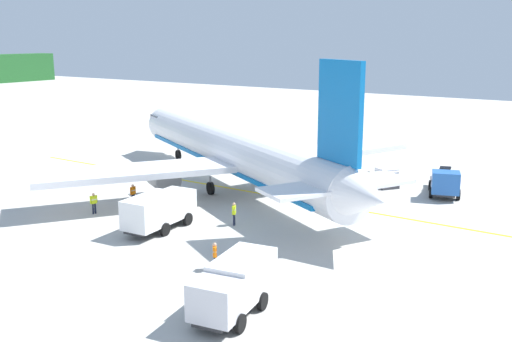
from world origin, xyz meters
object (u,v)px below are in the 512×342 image
service_truck_baggage (235,285)px  cargo_container_far (327,188)px  crew_supervisor (215,254)px  service_truck_catering (159,209)px  crew_marshaller (234,212)px  cargo_container_near (351,180)px  cargo_container_mid (386,178)px  service_truck_fuel (445,183)px  airliner_foreground (233,151)px  crew_loader_right (94,202)px  crew_loader_left (133,192)px

service_truck_baggage → cargo_container_far: service_truck_baggage is taller
cargo_container_far → crew_supervisor: cargo_container_far is taller
service_truck_baggage → service_truck_catering: 14.01m
crew_marshaller → service_truck_catering: bearing=134.5°
cargo_container_near → cargo_container_mid: (2.62, -2.26, -0.05)m
service_truck_fuel → service_truck_baggage: size_ratio=1.09×
service_truck_baggage → cargo_container_far: size_ratio=2.90×
airliner_foreground → service_truck_catering: bearing=-168.6°
crew_marshaller → crew_loader_right: bearing=109.1°
service_truck_catering → crew_supervisor: size_ratio=3.65×
crew_marshaller → crew_supervisor: (-7.37, -3.94, -0.01)m
crew_loader_left → crew_supervisor: 15.78m
service_truck_catering → crew_loader_right: 6.86m
service_truck_catering → cargo_container_far: bearing=-24.2°
service_truck_baggage → crew_loader_left: service_truck_baggage is taller
crew_marshaller → crew_loader_left: crew_marshaller is taller
crew_supervisor → cargo_container_far: bearing=5.1°
cargo_container_mid → cargo_container_far: bearing=157.5°
cargo_container_far → crew_loader_right: 18.85m
crew_loader_left → crew_marshaller: bearing=-89.6°
crew_loader_right → crew_supervisor: bearing=-104.2°
airliner_foreground → crew_supervisor: (-15.86, -10.17, -2.41)m
service_truck_catering → crew_marshaller: size_ratio=3.61×
airliner_foreground → crew_loader_left: 9.69m
cargo_container_near → airliner_foreground: bearing=120.6°
cargo_container_mid → crew_loader_left: cargo_container_mid is taller
service_truck_fuel → crew_loader_right: (-19.92, 20.93, -0.21)m
crew_loader_left → service_truck_baggage: bearing=-121.4°
airliner_foreground → crew_loader_left: size_ratio=22.92×
airliner_foreground → cargo_container_mid: airliner_foreground is taller
crew_marshaller → service_truck_baggage: bearing=-144.1°
crew_loader_left → cargo_container_far: bearing=-51.0°
cargo_container_near → crew_supervisor: 21.23m
service_truck_catering → crew_loader_left: bearing=60.0°
service_truck_catering → cargo_container_far: size_ratio=2.95×
service_truck_catering → cargo_container_near: 18.74m
airliner_foreground → service_truck_fuel: 18.41m
service_truck_fuel → cargo_container_far: service_truck_fuel is taller
service_truck_baggage → crew_loader_right: bearing=68.2°
service_truck_fuel → crew_marshaller: bearing=147.6°
crew_loader_left → crew_loader_right: 3.65m
cargo_container_near → crew_loader_right: cargo_container_near is taller
cargo_container_mid → crew_marshaller: 17.22m
cargo_container_far → crew_marshaller: cargo_container_far is taller
airliner_foreground → service_truck_catering: 12.59m
cargo_container_mid → crew_loader_right: size_ratio=1.49×
service_truck_catering → crew_marshaller: 5.31m
service_truck_baggage → service_truck_fuel: bearing=-4.7°
crew_loader_left → cargo_container_mid: bearing=-42.5°
airliner_foreground → cargo_container_mid: bearing=-54.8°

